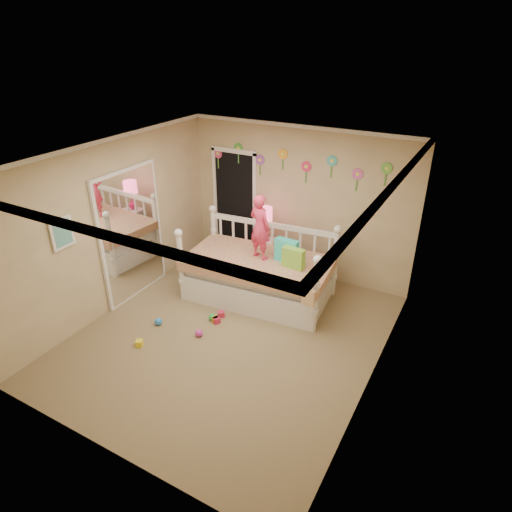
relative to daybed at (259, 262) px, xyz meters
The scene contains 18 objects.
floor 1.31m from the daybed, 82.49° to the right, with size 4.00×4.50×0.01m, color #7F684C.
ceiling 2.28m from the daybed, 82.49° to the right, with size 4.00×4.50×0.01m, color white.
back_wall 1.31m from the daybed, 82.27° to the left, with size 4.00×0.01×2.60m, color tan.
left_wall 2.27m from the daybed, 148.33° to the right, with size 0.01×4.50×2.60m, color tan.
right_wall 2.53m from the daybed, 27.95° to the right, with size 0.01×4.50×2.60m, color tan.
crown_molding 2.26m from the daybed, 82.49° to the right, with size 4.00×4.50×0.06m, color white, non-canonical shape.
daybed is the anchor object (origin of this frame).
pillow_turquoise 0.51m from the daybed, 17.03° to the left, with size 0.37×0.13×0.37m, color #29D0C7.
pillow_lime 0.64m from the daybed, ahead, with size 0.34×0.13×0.32m, color #83CA3D.
child 0.59m from the daybed, 96.73° to the left, with size 0.38×0.25×1.04m, color #EF3660.
nightstand 0.83m from the daybed, 111.38° to the left, with size 0.40×0.31×0.67m, color white.
table_lamp 0.88m from the daybed, 111.38° to the left, with size 0.27×0.27×0.59m.
closet_doorway 1.60m from the daybed, 135.14° to the left, with size 0.90×0.04×2.07m, color black.
flower_decals 1.71m from the daybed, 86.84° to the left, with size 3.40×0.02×0.50m, color #B2668C, non-canonical shape.
mirror_closet 2.04m from the daybed, 155.07° to the right, with size 0.07×1.30×2.10m, color white.
wall_picture 2.89m from the daybed, 131.72° to the right, with size 0.05×0.34×0.42m, color white.
hanging_bag 1.28m from the daybed, 30.17° to the right, with size 0.20×0.16×0.36m, color beige, non-canonical shape.
toy_scatter 1.61m from the daybed, 111.41° to the right, with size 0.80×1.30×0.11m, color #996666, non-canonical shape.
Camera 1 is at (2.82, -4.32, 3.95)m, focal length 31.30 mm.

